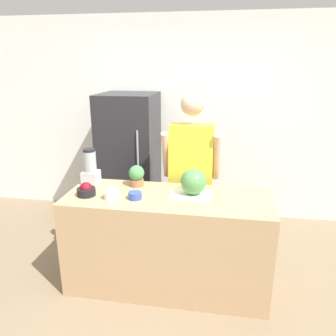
{
  "coord_description": "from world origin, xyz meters",
  "views": [
    {
      "loc": [
        0.45,
        -2.28,
        2.01
      ],
      "look_at": [
        0.0,
        0.38,
        1.15
      ],
      "focal_mm": 35.0,
      "sensor_mm": 36.0,
      "label": 1
    }
  ],
  "objects": [
    {
      "name": "ground_plane",
      "position": [
        0.0,
        0.0,
        0.0
      ],
      "size": [
        14.0,
        14.0,
        0.0
      ],
      "primitive_type": "plane",
      "color": "#7F6B51"
    },
    {
      "name": "potted_plant",
      "position": [
        -0.33,
        0.55,
        1.0
      ],
      "size": [
        0.15,
        0.15,
        0.2
      ],
      "color": "#996647",
      "rests_on": "counter_island"
    },
    {
      "name": "cutting_board",
      "position": [
        0.2,
        0.39,
        0.9
      ],
      "size": [
        0.36,
        0.26,
        0.01
      ],
      "color": "white",
      "rests_on": "counter_island"
    },
    {
      "name": "refrigerator",
      "position": [
        -0.7,
        1.61,
        0.83
      ],
      "size": [
        0.68,
        0.74,
        1.66
      ],
      "color": "#232328",
      "rests_on": "ground_plane"
    },
    {
      "name": "person",
      "position": [
        0.15,
        0.89,
        0.9
      ],
      "size": [
        0.58,
        0.27,
        1.75
      ],
      "color": "#333338",
      "rests_on": "ground_plane"
    },
    {
      "name": "watermelon",
      "position": [
        0.22,
        0.4,
        1.02
      ],
      "size": [
        0.23,
        0.23,
        0.23
      ],
      "color": "#4C8C47",
      "rests_on": "cutting_board"
    },
    {
      "name": "bowl_cream",
      "position": [
        -0.47,
        0.21,
        0.95
      ],
      "size": [
        0.13,
        0.13,
        0.12
      ],
      "color": "white",
      "rests_on": "counter_island"
    },
    {
      "name": "wall_back",
      "position": [
        0.0,
        2.01,
        1.3
      ],
      "size": [
        8.0,
        0.06,
        2.6
      ],
      "color": "white",
      "rests_on": "ground_plane"
    },
    {
      "name": "bowl_small_blue",
      "position": [
        -0.26,
        0.24,
        0.93
      ],
      "size": [
        0.12,
        0.12,
        0.06
      ],
      "color": "#334C9E",
      "rests_on": "counter_island"
    },
    {
      "name": "bowl_cherries",
      "position": [
        -0.71,
        0.24,
        0.94
      ],
      "size": [
        0.16,
        0.16,
        0.12
      ],
      "color": "black",
      "rests_on": "counter_island"
    },
    {
      "name": "blender",
      "position": [
        -0.79,
        0.55,
        1.05
      ],
      "size": [
        0.15,
        0.15,
        0.34
      ],
      "color": "#B7B7BC",
      "rests_on": "counter_island"
    },
    {
      "name": "counter_island",
      "position": [
        0.0,
        0.34,
        0.45
      ],
      "size": [
        1.81,
        0.68,
        0.9
      ],
      "color": "tan",
      "rests_on": "ground_plane"
    }
  ]
}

